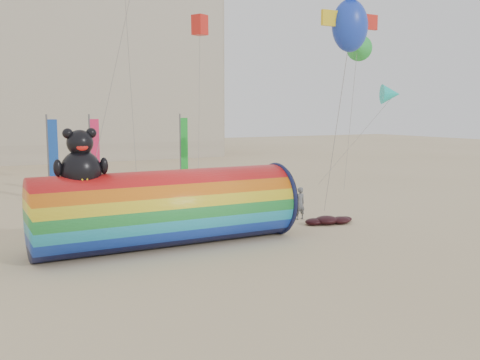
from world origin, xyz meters
name	(u,v)px	position (x,y,z in m)	size (l,w,h in m)	color
ground	(246,242)	(0.00, 0.00, 0.00)	(160.00, 160.00, 0.00)	#CCB58C
windsock_assembly	(167,206)	(-3.04, 1.05, 1.61)	(10.50, 3.20, 4.84)	red
kite_handler	(300,203)	(4.62, 2.93, 0.82)	(0.60, 0.39, 1.64)	slate
fabric_bundle	(329,220)	(5.30, 1.39, 0.17)	(2.62, 1.35, 0.41)	#35090F
festival_banners	(115,153)	(-1.16, 15.97, 2.64)	(10.50, 3.62, 5.20)	#59595E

